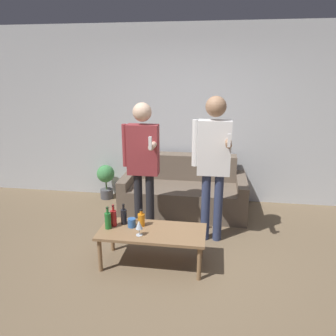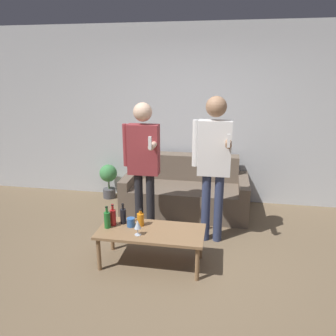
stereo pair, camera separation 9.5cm
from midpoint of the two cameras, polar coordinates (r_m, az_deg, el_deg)
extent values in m
plane|color=#756047|center=(3.51, -0.23, -18.71)|extent=(16.00, 16.00, 0.00)
cube|color=silver|center=(5.13, 3.59, 9.03)|extent=(8.00, 0.06, 2.70)
cube|color=#6B5B4C|center=(4.78, 2.02, -5.80)|extent=(1.52, 0.64, 0.41)
cube|color=#6B5B4C|center=(5.12, 2.61, -1.92)|extent=(1.52, 0.25, 0.80)
cube|color=#6B5B4C|center=(5.02, -7.29, -3.98)|extent=(0.14, 0.88, 0.54)
cube|color=#6B5B4C|center=(4.85, 12.01, -4.96)|extent=(0.14, 0.88, 0.54)
cube|color=#8E6B47|center=(3.55, -3.56, -11.03)|extent=(1.13, 0.52, 0.03)
cylinder|color=#8E6B47|center=(3.61, -12.53, -14.59)|extent=(0.04, 0.04, 0.37)
cylinder|color=#8E6B47|center=(3.41, 4.62, -16.23)|extent=(0.04, 0.04, 0.37)
cylinder|color=#8E6B47|center=(3.94, -10.37, -11.54)|extent=(0.04, 0.04, 0.37)
cylinder|color=#8E6B47|center=(3.76, 5.09, -12.79)|extent=(0.04, 0.04, 0.37)
cylinder|color=#23752D|center=(3.60, -11.17, -9.01)|extent=(0.07, 0.07, 0.18)
cylinder|color=#23752D|center=(3.55, -11.28, -7.21)|extent=(0.03, 0.03, 0.07)
cylinder|color=black|center=(3.54, -11.31, -6.79)|extent=(0.03, 0.03, 0.01)
cylinder|color=black|center=(3.68, -8.45, -8.40)|extent=(0.07, 0.07, 0.17)
cylinder|color=black|center=(3.63, -8.53, -6.73)|extent=(0.03, 0.03, 0.07)
cylinder|color=black|center=(3.62, -8.55, -6.34)|extent=(0.03, 0.03, 0.01)
cylinder|color=#B21E1E|center=(3.65, -10.20, -8.61)|extent=(0.07, 0.07, 0.18)
cylinder|color=#B21E1E|center=(3.60, -10.30, -6.86)|extent=(0.03, 0.03, 0.07)
cylinder|color=black|center=(3.59, -10.32, -6.44)|extent=(0.03, 0.03, 0.01)
cylinder|color=orange|center=(3.62, -5.43, -9.00)|extent=(0.08, 0.08, 0.14)
cylinder|color=orange|center=(3.57, -5.48, -7.60)|extent=(0.03, 0.03, 0.05)
cylinder|color=black|center=(3.57, -5.49, -7.30)|extent=(0.03, 0.03, 0.01)
cylinder|color=silver|center=(3.46, -5.82, -11.53)|extent=(0.07, 0.07, 0.01)
cylinder|color=silver|center=(3.44, -5.84, -10.99)|extent=(0.01, 0.01, 0.07)
cone|color=silver|center=(3.40, -5.88, -9.77)|extent=(0.07, 0.07, 0.09)
cylinder|color=#3366B2|center=(3.61, -7.10, -9.44)|extent=(0.09, 0.09, 0.10)
cylinder|color=#232328|center=(4.19, -5.83, -6.28)|extent=(0.11, 0.11, 0.81)
cylinder|color=#232328|center=(4.15, -3.81, -6.42)|extent=(0.11, 0.11, 0.81)
cube|color=#933338|center=(3.94, -5.07, 3.18)|extent=(0.38, 0.17, 0.61)
sphere|color=beige|center=(3.86, -5.24, 9.67)|extent=(0.22, 0.22, 0.22)
cylinder|color=#933338|center=(3.99, -8.19, 3.91)|extent=(0.07, 0.07, 0.52)
cylinder|color=beige|center=(3.77, -3.34, 3.99)|extent=(0.07, 0.26, 0.07)
cube|color=white|center=(3.60, -3.88, 4.36)|extent=(0.03, 0.03, 0.14)
cylinder|color=navy|center=(4.04, 5.87, -6.81)|extent=(0.11, 0.11, 0.85)
cylinder|color=navy|center=(4.04, 8.04, -6.90)|extent=(0.11, 0.11, 0.85)
cube|color=white|center=(3.81, 7.35, 3.49)|extent=(0.38, 0.17, 0.64)
sphere|color=#9E7556|center=(3.73, 7.62, 10.58)|extent=(0.23, 0.23, 0.23)
cylinder|color=white|center=(3.81, 3.99, 4.33)|extent=(0.07, 0.07, 0.54)
cylinder|color=#9E7556|center=(3.65, 9.74, 4.37)|extent=(0.07, 0.27, 0.07)
cube|color=white|center=(3.48, 9.82, 4.75)|extent=(0.03, 0.03, 0.14)
cylinder|color=#4C4C51|center=(5.51, -11.10, -4.40)|extent=(0.20, 0.20, 0.15)
cylinder|color=#476B38|center=(5.46, -11.20, -2.82)|extent=(0.02, 0.02, 0.17)
sphere|color=#428E4C|center=(5.40, -11.31, -0.97)|extent=(0.28, 0.28, 0.28)
camera|label=1|loc=(0.05, -90.73, -0.22)|focal=35.00mm
camera|label=2|loc=(0.05, 89.27, 0.22)|focal=35.00mm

